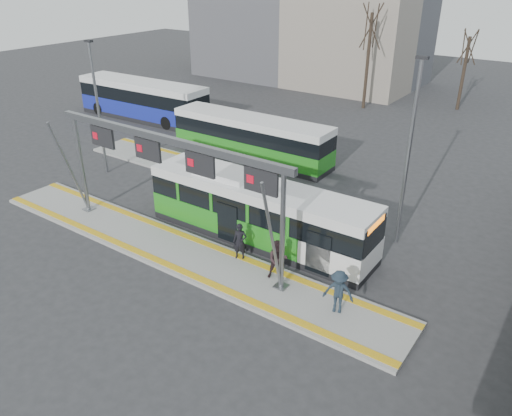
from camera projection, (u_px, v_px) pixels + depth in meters
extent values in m
plane|color=#2D2D30|center=(176.00, 252.00, 22.66)|extent=(120.00, 120.00, 0.00)
cube|color=gray|center=(176.00, 250.00, 22.62)|extent=(22.00, 3.00, 0.15)
cube|color=gray|center=(219.00, 175.00, 30.54)|extent=(20.00, 3.00, 0.15)
cube|color=gold|center=(192.00, 238.00, 23.43)|extent=(22.00, 0.35, 0.02)
cube|color=gold|center=(157.00, 260.00, 21.75)|extent=(22.00, 0.35, 0.02)
cube|color=gold|center=(230.00, 168.00, 31.34)|extent=(20.00, 0.35, 0.02)
cylinder|color=slate|center=(81.00, 165.00, 25.06)|extent=(0.20, 0.20, 5.05)
cube|color=slate|center=(89.00, 209.00, 26.17)|extent=(0.50, 0.50, 0.06)
cylinder|color=slate|center=(70.00, 169.00, 24.54)|extent=(0.12, 1.46, 4.90)
cylinder|color=slate|center=(282.00, 232.00, 18.84)|extent=(0.20, 0.20, 5.05)
cube|color=slate|center=(281.00, 286.00, 19.94)|extent=(0.50, 0.50, 0.06)
cylinder|color=slate|center=(272.00, 239.00, 18.32)|extent=(0.12, 1.46, 4.90)
cube|color=slate|center=(163.00, 139.00, 20.82)|extent=(13.00, 0.25, 0.30)
cube|color=black|center=(103.00, 137.00, 23.21)|extent=(1.50, 0.12, 0.95)
cube|color=#B50B1D|center=(95.00, 136.00, 23.39)|extent=(0.32, 0.02, 0.32)
cube|color=black|center=(148.00, 150.00, 21.65)|extent=(1.50, 0.12, 0.95)
cube|color=#B50B1D|center=(139.00, 148.00, 21.84)|extent=(0.32, 0.02, 0.32)
cube|color=black|center=(200.00, 164.00, 20.10)|extent=(1.50, 0.12, 0.95)
cube|color=#B50B1D|center=(190.00, 162.00, 20.28)|extent=(0.32, 0.02, 0.32)
cube|color=black|center=(261.00, 181.00, 18.54)|extent=(1.50, 0.12, 0.95)
cube|color=#B50B1D|center=(250.00, 179.00, 18.72)|extent=(0.32, 0.02, 0.32)
cube|color=black|center=(259.00, 236.00, 23.64)|extent=(11.31, 2.51, 0.33)
cube|color=#207C1B|center=(259.00, 223.00, 23.33)|extent=(11.31, 2.51, 1.08)
cube|color=black|center=(259.00, 203.00, 22.88)|extent=(11.31, 2.44, 0.94)
cube|color=white|center=(259.00, 189.00, 22.57)|extent=(11.31, 2.51, 0.47)
cube|color=orange|center=(376.00, 225.00, 19.73)|extent=(0.07, 1.68, 0.26)
cube|color=white|center=(226.00, 172.00, 23.36)|extent=(2.84, 1.71, 0.28)
cylinder|color=black|center=(181.00, 216.00, 24.76)|extent=(0.94, 0.29, 0.94)
cylinder|color=black|center=(208.00, 201.00, 26.30)|extent=(0.94, 0.29, 0.94)
cylinder|color=black|center=(311.00, 262.00, 21.01)|extent=(0.94, 0.29, 0.94)
cylinder|color=black|center=(334.00, 241.00, 22.55)|extent=(0.94, 0.29, 0.94)
cube|color=black|center=(251.00, 156.00, 33.35)|extent=(11.26, 2.55, 0.33)
cube|color=#207C1B|center=(251.00, 146.00, 33.04)|extent=(11.26, 2.55, 1.08)
cube|color=black|center=(251.00, 131.00, 32.59)|extent=(11.25, 2.48, 0.94)
cube|color=white|center=(251.00, 121.00, 32.28)|extent=(11.26, 2.55, 0.47)
cylinder|color=black|center=(196.00, 145.00, 34.44)|extent=(0.94, 0.29, 0.94)
cylinder|color=black|center=(215.00, 137.00, 35.98)|extent=(0.94, 0.29, 0.94)
cylinder|color=black|center=(286.00, 167.00, 30.74)|extent=(0.94, 0.29, 0.94)
cylinder|color=black|center=(303.00, 157.00, 32.28)|extent=(0.94, 0.29, 0.94)
cube|color=black|center=(145.00, 117.00, 41.68)|extent=(12.07, 3.10, 0.36)
cube|color=navy|center=(144.00, 107.00, 41.33)|extent=(12.07, 3.10, 1.20)
cube|color=black|center=(142.00, 94.00, 40.83)|extent=(12.06, 3.02, 1.04)
cube|color=white|center=(141.00, 84.00, 40.49)|extent=(12.07, 3.10, 0.52)
cylinder|color=black|center=(99.00, 108.00, 42.70)|extent=(1.05, 0.35, 1.04)
cylinder|color=black|center=(119.00, 103.00, 44.47)|extent=(1.05, 0.35, 1.04)
cylinder|color=black|center=(167.00, 123.00, 38.88)|extent=(1.05, 0.35, 1.04)
cylinder|color=black|center=(186.00, 116.00, 40.65)|extent=(1.05, 0.35, 1.04)
imported|color=black|center=(240.00, 241.00, 21.54)|extent=(0.72, 0.62, 1.66)
imported|color=#2C1D20|center=(278.00, 259.00, 20.22)|extent=(1.04, 1.03, 1.69)
imported|color=#1E2B37|center=(338.00, 292.00, 18.19)|extent=(1.27, 0.96, 1.75)
cylinder|color=#382B21|center=(368.00, 62.00, 43.03)|extent=(0.28, 0.28, 8.03)
cylinder|color=#382B21|center=(463.00, 74.00, 43.02)|extent=(0.28, 0.28, 6.19)
cylinder|color=#382B21|center=(250.00, 41.00, 54.08)|extent=(0.28, 0.28, 8.08)
cylinder|color=slate|center=(98.00, 110.00, 29.47)|extent=(0.16, 0.16, 7.86)
cube|color=black|center=(88.00, 41.00, 27.72)|extent=(0.50, 0.25, 0.12)
cylinder|color=slate|center=(408.00, 158.00, 21.58)|extent=(0.16, 0.16, 8.43)
cube|color=black|center=(422.00, 57.00, 19.70)|extent=(0.50, 0.25, 0.12)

